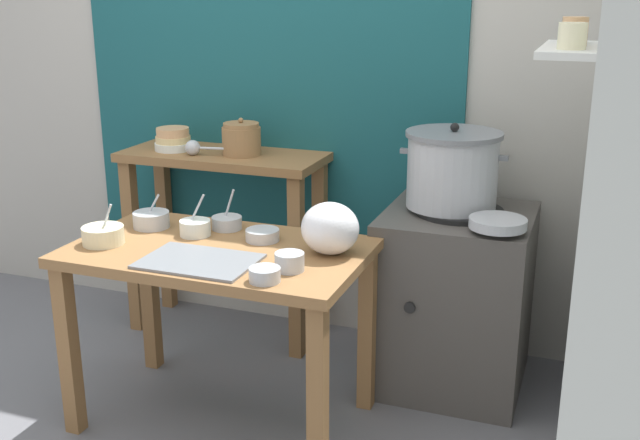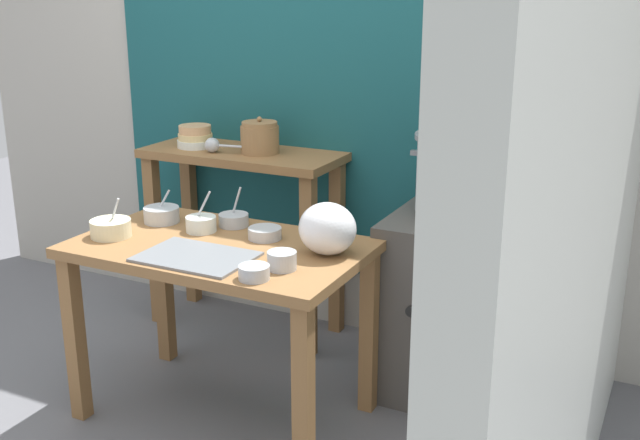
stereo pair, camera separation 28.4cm
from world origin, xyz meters
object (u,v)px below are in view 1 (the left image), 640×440
Objects in this scene: prep_bowl_4 at (151,219)px; prep_bowl_6 at (226,222)px; prep_table at (219,275)px; steamer_pot at (452,169)px; plastic_bag at (330,228)px; wide_pan at (498,223)px; prep_bowl_2 at (195,227)px; back_shelf_table at (224,198)px; serving_tray at (199,261)px; clay_pot at (241,139)px; ladle at (195,148)px; stove_block at (454,298)px; prep_bowl_5 at (265,274)px; prep_bowl_1 at (103,234)px; prep_bowl_3 at (290,261)px; prep_bowl_0 at (262,234)px.

prep_bowl_4 is 0.89× the size of prep_bowl_6.
steamer_pot is at bearing 40.56° from prep_table.
plastic_bag reaches higher than wide_pan.
prep_table is at bearing -169.10° from plastic_bag.
prep_bowl_2 is 0.22m from prep_bowl_4.
back_shelf_table reaches higher than serving_tray.
clay_pot is 0.71× the size of ladle.
plastic_bag reaches higher than prep_bowl_6.
prep_table is 2.75× the size of serving_tray.
stove_block is 7.42× the size of prep_bowl_5.
stove_block is at bearing -1.92° from ladle.
stove_block is at bearing 131.49° from wide_pan.
prep_bowl_2 is at bearing 37.10° from prep_bowl_1.
plastic_bag is 0.78m from prep_bowl_4.
prep_bowl_3 is (0.34, -0.13, 0.14)m from prep_table.
prep_bowl_5 is (-0.44, -0.89, -0.19)m from steamer_pot.
stove_block is at bearing -7.12° from clay_pot.
prep_table is 0.47m from plastic_bag.
prep_bowl_5 is 0.60m from prep_bowl_6.
wide_pan is (0.55, 0.33, -0.02)m from plastic_bag.
ladle is 1.05m from plastic_bag.
serving_tray is at bearing -76.93° from prep_bowl_6.
prep_bowl_6 is (-0.82, -0.42, -0.19)m from steamer_pot.
prep_table is 10.46× the size of prep_bowl_5.
prep_bowl_1 reaches higher than stove_block.
prep_bowl_6 is (0.29, 0.09, -0.01)m from prep_bowl_4.
ladle is 1.18× the size of plastic_bag.
ladle is at bearing 178.97° from steamer_pot.
stove_block is 1.13m from prep_bowl_2.
wide_pan is 0.89m from prep_bowl_0.
stove_block reaches higher than prep_bowl_0.
serving_tray is 0.32m from prep_bowl_0.
prep_bowl_3 is 0.97× the size of prep_bowl_5.
prep_bowl_5 is at bearing -60.60° from clay_pot.
prep_bowl_6 reaches higher than prep_bowl_0.
steamer_pot is 1.40m from prep_bowl_1.
ladle is 1.14m from prep_bowl_3.
plastic_bag is at bearing 12.97° from prep_bowl_1.
prep_bowl_1 is 0.77m from prep_bowl_3.
stove_block is 3.11× the size of ladle.
steamer_pot reaches higher than plastic_bag.
ladle reaches higher than prep_bowl_0.
prep_table is 1.03m from steamer_pot.
serving_tray is 2.47× the size of prep_bowl_6.
prep_bowl_4 is (-0.38, 0.30, 0.03)m from serving_tray.
serving_tray is 3.10× the size of prep_bowl_0.
steamer_pot is 1.10× the size of serving_tray.
steamer_pot is 4.30× the size of prep_bowl_3.
wide_pan is at bearing -9.87° from ladle.
prep_bowl_3 is at bearing -120.63° from stove_block.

